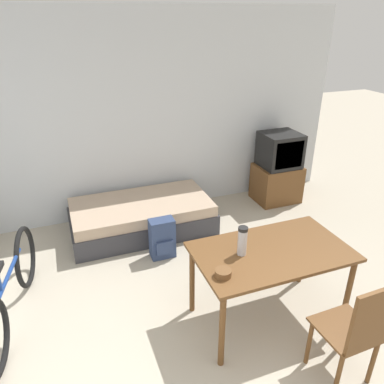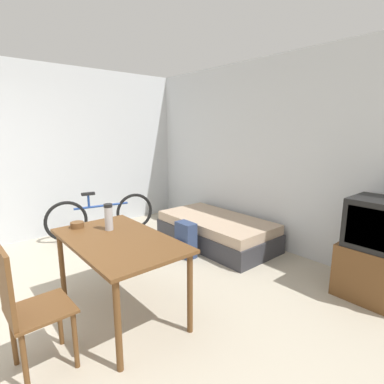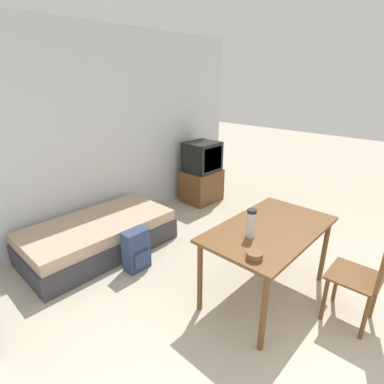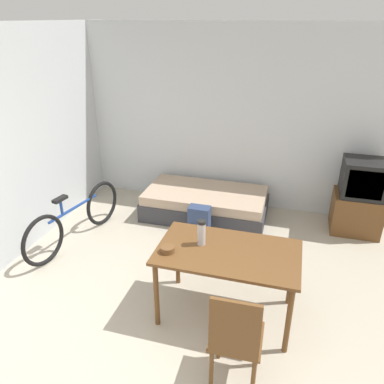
{
  "view_description": "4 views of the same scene",
  "coord_description": "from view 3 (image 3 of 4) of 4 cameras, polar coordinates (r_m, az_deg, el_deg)",
  "views": [
    {
      "loc": [
        -1.17,
        -1.13,
        2.59
      ],
      "look_at": [
        -0.01,
        1.93,
        1.02
      ],
      "focal_mm": 35.0,
      "sensor_mm": 36.0,
      "label": 1
    },
    {
      "loc": [
        2.78,
        -0.01,
        1.71
      ],
      "look_at": [
        0.27,
        2.12,
        1.02
      ],
      "focal_mm": 28.0,
      "sensor_mm": 36.0,
      "label": 2
    },
    {
      "loc": [
        -1.89,
        -0.04,
        2.06
      ],
      "look_at": [
        0.31,
        2.02,
        0.9
      ],
      "focal_mm": 28.0,
      "sensor_mm": 36.0,
      "label": 3
    },
    {
      "loc": [
        0.9,
        -1.79,
        2.75
      ],
      "look_at": [
        -0.17,
        1.96,
        0.91
      ],
      "focal_mm": 35.0,
      "sensor_mm": 36.0,
      "label": 4
    }
  ],
  "objects": [
    {
      "name": "wall_back",
      "position": [
        4.21,
        -19.73,
        10.09
      ],
      "size": [
        5.56,
        0.06,
        2.7
      ],
      "color": "silver",
      "rests_on": "ground_plane"
    },
    {
      "name": "daybed",
      "position": [
        3.97,
        -17.25,
        -7.97
      ],
      "size": [
        1.8,
        0.94,
        0.41
      ],
      "color": "#333338",
      "rests_on": "ground_plane"
    },
    {
      "name": "tv",
      "position": [
        5.19,
        1.87,
        3.52
      ],
      "size": [
        0.64,
        0.51,
        1.05
      ],
      "color": "brown",
      "rests_on": "ground_plane"
    },
    {
      "name": "dining_table",
      "position": [
        2.94,
        14.5,
        -8.04
      ],
      "size": [
        1.34,
        0.78,
        0.75
      ],
      "color": "brown",
      "rests_on": "ground_plane"
    },
    {
      "name": "wooden_chair",
      "position": [
        2.97,
        30.66,
        -13.05
      ],
      "size": [
        0.42,
        0.42,
        0.97
      ],
      "color": "brown",
      "rests_on": "ground_plane"
    },
    {
      "name": "thermos_flask",
      "position": [
        2.64,
        11.2,
        -5.61
      ],
      "size": [
        0.08,
        0.08,
        0.26
      ],
      "color": "#B7B7BC",
      "rests_on": "dining_table"
    },
    {
      "name": "mate_bowl",
      "position": [
        2.4,
        11.82,
        -11.74
      ],
      "size": [
        0.13,
        0.13,
        0.06
      ],
      "color": "brown",
      "rests_on": "dining_table"
    },
    {
      "name": "backpack",
      "position": [
        3.49,
        -10.54,
        -10.84
      ],
      "size": [
        0.28,
        0.2,
        0.49
      ],
      "color": "navy",
      "rests_on": "ground_plane"
    }
  ]
}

